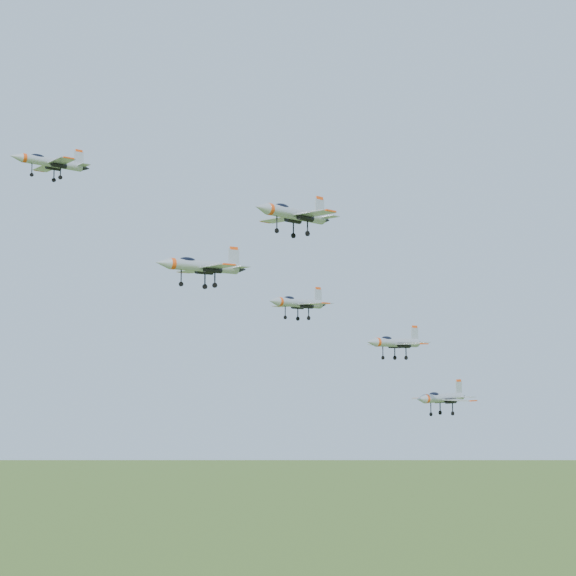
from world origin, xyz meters
TOP-DOWN VIEW (x-y plane):
  - jet_lead at (-25.33, 9.64)m, footprint 10.48×8.71m
  - jet_left_high at (-8.79, 0.84)m, footprint 13.18×10.87m
  - jet_right_high at (-11.02, -22.71)m, footprint 10.69×9.00m
  - jet_left_low at (5.89, 0.94)m, footprint 11.10×9.34m
  - jet_right_low at (15.16, -8.02)m, footprint 10.89×9.06m
  - jet_trail at (30.94, -0.45)m, footprint 12.43×10.42m

SIDE VIEW (x-z plane):
  - jet_trail at x=30.94m, z-range 117.18..120.51m
  - jet_right_low at x=15.16m, z-range 125.29..128.20m
  - jet_left_low at x=5.89m, z-range 130.62..133.61m
  - jet_left_high at x=-8.79m, z-range 134.37..137.89m
  - jet_right_high at x=-11.02m, z-range 137.45..140.32m
  - jet_lead at x=-25.33m, z-range 147.39..150.19m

